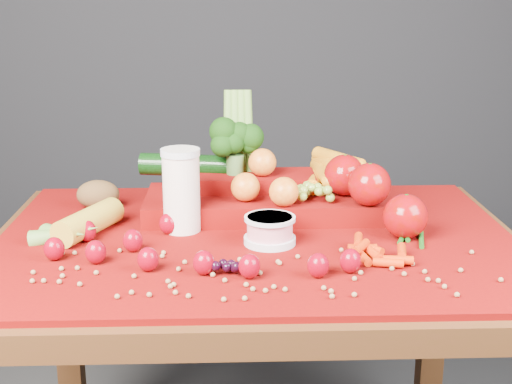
{
  "coord_description": "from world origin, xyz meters",
  "views": [
    {
      "loc": [
        -0.05,
        -1.37,
        1.25
      ],
      "look_at": [
        0.0,
        0.02,
        0.85
      ],
      "focal_mm": 50.0,
      "sensor_mm": 36.0,
      "label": 1
    }
  ],
  "objects_px": {
    "milk_glass": "(181,187)",
    "yogurt_bowl": "(270,229)",
    "produce_mound": "(281,188)",
    "table": "(256,284)"
  },
  "relations": [
    {
      "from": "yogurt_bowl",
      "to": "produce_mound",
      "type": "relative_size",
      "value": 0.17
    },
    {
      "from": "table",
      "to": "milk_glass",
      "type": "distance_m",
      "value": 0.26
    },
    {
      "from": "table",
      "to": "produce_mound",
      "type": "bearing_deg",
      "value": 68.27
    },
    {
      "from": "table",
      "to": "milk_glass",
      "type": "bearing_deg",
      "value": 164.73
    },
    {
      "from": "milk_glass",
      "to": "produce_mound",
      "type": "xyz_separation_m",
      "value": [
        0.21,
        0.11,
        -0.03
      ]
    },
    {
      "from": "yogurt_bowl",
      "to": "produce_mound",
      "type": "distance_m",
      "value": 0.2
    },
    {
      "from": "table",
      "to": "produce_mound",
      "type": "xyz_separation_m",
      "value": [
        0.06,
        0.15,
        0.17
      ]
    },
    {
      "from": "milk_glass",
      "to": "produce_mound",
      "type": "bearing_deg",
      "value": 26.82
    },
    {
      "from": "produce_mound",
      "to": "table",
      "type": "bearing_deg",
      "value": -111.73
    },
    {
      "from": "milk_glass",
      "to": "yogurt_bowl",
      "type": "bearing_deg",
      "value": -26.01
    }
  ]
}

